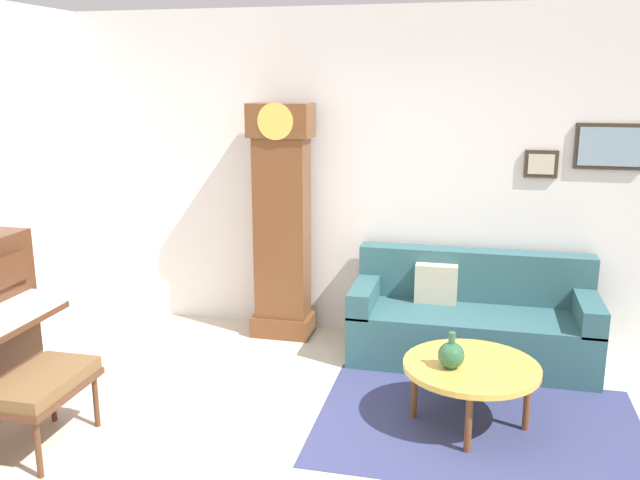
% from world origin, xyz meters
% --- Properties ---
extents(ground_plane, '(6.40, 6.00, 0.10)m').
position_xyz_m(ground_plane, '(0.00, 0.00, -0.05)').
color(ground_plane, beige).
extents(wall_back, '(5.30, 0.13, 2.80)m').
position_xyz_m(wall_back, '(0.01, 2.40, 1.40)').
color(wall_back, silver).
rests_on(wall_back, ground_plane).
extents(area_rug, '(2.10, 1.50, 0.01)m').
position_xyz_m(area_rug, '(1.15, 0.82, 0.00)').
color(area_rug, navy).
rests_on(area_rug, ground_plane).
extents(piano_bench, '(0.42, 0.70, 0.48)m').
position_xyz_m(piano_bench, '(-1.44, -0.05, 0.41)').
color(piano_bench, '#4C2B19').
rests_on(piano_bench, ground_plane).
extents(grandfather_clock, '(0.52, 0.34, 2.03)m').
position_xyz_m(grandfather_clock, '(-0.55, 2.11, 0.96)').
color(grandfather_clock, brown).
rests_on(grandfather_clock, ground_plane).
extents(couch, '(1.90, 0.80, 0.84)m').
position_xyz_m(couch, '(1.07, 1.96, 0.31)').
color(couch, '#2D565B').
rests_on(couch, ground_plane).
extents(coffee_table, '(0.88, 0.88, 0.42)m').
position_xyz_m(coffee_table, '(1.09, 0.84, 0.39)').
color(coffee_table, gold).
rests_on(coffee_table, ground_plane).
extents(green_jug, '(0.17, 0.17, 0.24)m').
position_xyz_m(green_jug, '(0.96, 0.75, 0.51)').
color(green_jug, '#234C33').
rests_on(green_jug, coffee_table).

